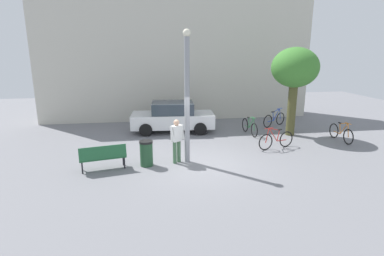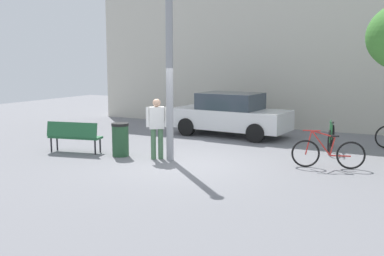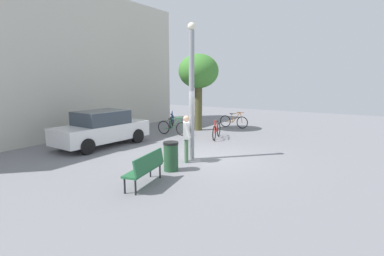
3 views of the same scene
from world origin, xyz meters
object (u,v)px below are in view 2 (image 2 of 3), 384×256
(person_by_lamppost, at_px, (157,124))
(bicycle_green, at_px, (331,138))
(lamppost, at_px, (169,65))
(parked_car_white, at_px, (230,114))
(bicycle_red, at_px, (328,153))
(trash_bin, at_px, (120,140))
(park_bench, at_px, (74,134))

(person_by_lamppost, bearing_deg, bicycle_green, 40.30)
(lamppost, xyz_separation_m, bicycle_green, (3.64, 3.40, -2.19))
(parked_car_white, bearing_deg, person_by_lamppost, -93.40)
(person_by_lamppost, height_order, parked_car_white, person_by_lamppost)
(lamppost, distance_m, bicycle_red, 4.67)
(lamppost, bearing_deg, parked_car_white, 91.56)
(bicycle_red, xyz_separation_m, trash_bin, (-5.53, -1.18, 0.09))
(lamppost, relative_size, parked_car_white, 1.13)
(trash_bin, bearing_deg, lamppost, 5.99)
(bicycle_green, distance_m, trash_bin, 6.28)
(lamppost, relative_size, trash_bin, 5.13)
(lamppost, height_order, parked_car_white, lamppost)
(lamppost, bearing_deg, bicycle_red, 14.28)
(person_by_lamppost, distance_m, bicycle_red, 4.56)
(park_bench, height_order, trash_bin, trash_bin)
(bicycle_red, bearing_deg, parked_car_white, 139.32)
(park_bench, xyz_separation_m, bicycle_red, (7.04, 1.41, -0.16))
(park_bench, xyz_separation_m, trash_bin, (1.51, 0.23, -0.07))
(park_bench, height_order, bicycle_green, bicycle_green)
(lamppost, height_order, bicycle_red, lamppost)
(bicycle_red, bearing_deg, trash_bin, -167.97)
(parked_car_white, height_order, trash_bin, parked_car_white)
(bicycle_green, height_order, trash_bin, bicycle_green)
(trash_bin, bearing_deg, parked_car_white, 73.38)
(lamppost, xyz_separation_m, person_by_lamppost, (-0.40, -0.03, -1.61))
(trash_bin, bearing_deg, bicycle_red, 12.03)
(lamppost, relative_size, bicycle_green, 2.69)
(bicycle_green, height_order, parked_car_white, parked_car_white)
(bicycle_red, relative_size, parked_car_white, 0.41)
(parked_car_white, distance_m, trash_bin, 4.94)
(bicycle_red, relative_size, bicycle_green, 0.97)
(park_bench, xyz_separation_m, bicycle_green, (6.69, 3.79, -0.16))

